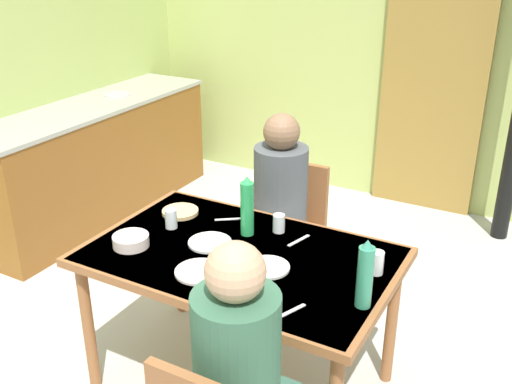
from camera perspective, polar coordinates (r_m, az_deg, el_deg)
ground_plane at (r=3.33m, az=-8.89°, el=-15.75°), size 7.08×7.08×0.00m
wall_back at (r=5.04m, az=9.66°, el=15.03°), size 4.01×0.10×2.74m
door_wooden at (r=4.86m, az=16.61°, el=9.62°), size 0.80×0.05×2.00m
kitchen_counter at (r=4.86m, az=-15.17°, el=3.02°), size 0.61×2.17×0.91m
dining_table at (r=2.77m, az=-1.51°, el=-7.23°), size 1.41×0.89×0.75m
chair_far_diner at (r=3.53m, az=3.19°, el=-3.31°), size 0.40×0.40×0.87m
person_near_diner at (r=2.08m, az=-1.67°, el=-15.47°), size 0.30×0.37×0.77m
person_far_diner at (r=3.30m, az=2.27°, el=0.14°), size 0.30×0.37×0.77m
water_bottle_green_near at (r=2.84m, az=-0.86°, el=-1.46°), size 0.07×0.07×0.31m
water_bottle_green_far at (r=2.35m, az=10.42°, el=-7.86°), size 0.06×0.06×0.29m
serving_bowl_center at (r=2.84m, az=-11.92°, el=-4.60°), size 0.17×0.17×0.05m
dinner_plate_near_left at (r=2.60m, az=-5.43°, el=-7.61°), size 0.22×0.22×0.01m
dinner_plate_near_right at (r=2.82m, az=-4.45°, el=-4.85°), size 0.21×0.21×0.01m
dinner_plate_far_center at (r=2.62m, az=1.10°, el=-7.24°), size 0.20×0.20×0.01m
drinking_glass_by_near_diner at (r=2.61m, az=11.52°, el=-6.66°), size 0.06×0.06×0.10m
drinking_glass_by_far_diner at (r=2.97m, az=-8.16°, el=-2.55°), size 0.06×0.06×0.10m
drinking_glass_spare_center at (r=2.91m, az=2.21°, el=-3.02°), size 0.06×0.06×0.09m
bread_plate_sliced at (r=3.13m, az=-7.28°, el=-1.88°), size 0.19×0.19×0.02m
cutlery_knife_near at (r=2.35m, az=3.33°, el=-11.38°), size 0.07×0.14×0.00m
cutlery_fork_near at (r=2.85m, az=4.12°, el=-4.67°), size 0.05×0.15×0.00m
cutlery_knife_far at (r=3.05m, az=-2.57°, el=-2.62°), size 0.13×0.10×0.00m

